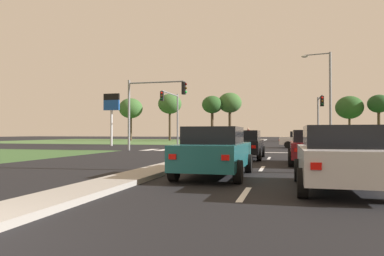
# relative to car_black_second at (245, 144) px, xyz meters

# --- Properties ---
(ground_plane) EXTENTS (200.00, 200.00, 0.00)m
(ground_plane) POSITION_rel_car_black_second_xyz_m (-2.26, 13.54, -0.77)
(ground_plane) COLOR black
(grass_verge_far_left) EXTENTS (35.00, 35.00, 0.01)m
(grass_verge_far_left) POSITION_rel_car_black_second_xyz_m (-27.76, 38.04, -0.77)
(grass_verge_far_left) COLOR #476B38
(grass_verge_far_left) RESTS_ON ground
(median_island_near) EXTENTS (1.20, 22.00, 0.14)m
(median_island_near) POSITION_rel_car_black_second_xyz_m (-2.26, -5.46, -0.70)
(median_island_near) COLOR gray
(median_island_near) RESTS_ON ground
(median_island_far) EXTENTS (1.20, 36.00, 0.14)m
(median_island_far) POSITION_rel_car_black_second_xyz_m (-2.26, 38.54, -0.70)
(median_island_far) COLOR gray
(median_island_far) RESTS_ON ground
(lane_dash_near) EXTENTS (0.14, 2.00, 0.01)m
(lane_dash_near) POSITION_rel_car_black_second_xyz_m (1.24, -11.30, -0.77)
(lane_dash_near) COLOR silver
(lane_dash_near) RESTS_ON ground
(lane_dash_second) EXTENTS (0.14, 2.00, 0.01)m
(lane_dash_second) POSITION_rel_car_black_second_xyz_m (1.24, -5.30, -0.77)
(lane_dash_second) COLOR silver
(lane_dash_second) RESTS_ON ground
(lane_dash_third) EXTENTS (0.14, 2.00, 0.01)m
(lane_dash_third) POSITION_rel_car_black_second_xyz_m (1.24, 0.70, -0.77)
(lane_dash_third) COLOR silver
(lane_dash_third) RESTS_ON ground
(edge_line_right) EXTENTS (0.14, 24.00, 0.01)m
(edge_line_right) POSITION_rel_car_black_second_xyz_m (4.59, -4.46, -0.77)
(edge_line_right) COLOR silver
(edge_line_right) RESTS_ON ground
(stop_bar_near) EXTENTS (6.40, 0.50, 0.01)m
(stop_bar_near) POSITION_rel_car_black_second_xyz_m (1.54, 6.54, -0.77)
(stop_bar_near) COLOR silver
(stop_bar_near) RESTS_ON ground
(crosswalk_bar_near) EXTENTS (0.70, 2.80, 0.01)m
(crosswalk_bar_near) POSITION_rel_car_black_second_xyz_m (-8.66, 8.34, -0.77)
(crosswalk_bar_near) COLOR silver
(crosswalk_bar_near) RESTS_ON ground
(crosswalk_bar_second) EXTENTS (0.70, 2.80, 0.01)m
(crosswalk_bar_second) POSITION_rel_car_black_second_xyz_m (-7.51, 8.34, -0.77)
(crosswalk_bar_second) COLOR silver
(crosswalk_bar_second) RESTS_ON ground
(crosswalk_bar_third) EXTENTS (0.70, 2.80, 0.01)m
(crosswalk_bar_third) POSITION_rel_car_black_second_xyz_m (-6.36, 8.34, -0.77)
(crosswalk_bar_third) COLOR silver
(crosswalk_bar_third) RESTS_ON ground
(crosswalk_bar_fourth) EXTENTS (0.70, 2.80, 0.01)m
(crosswalk_bar_fourth) POSITION_rel_car_black_second_xyz_m (-5.21, 8.34, -0.77)
(crosswalk_bar_fourth) COLOR silver
(crosswalk_bar_fourth) RESTS_ON ground
(crosswalk_bar_fifth) EXTENTS (0.70, 2.80, 0.01)m
(crosswalk_bar_fifth) POSITION_rel_car_black_second_xyz_m (-4.06, 8.34, -0.77)
(crosswalk_bar_fifth) COLOR silver
(crosswalk_bar_fifth) RESTS_ON ground
(crosswalk_bar_sixth) EXTENTS (0.70, 2.80, 0.01)m
(crosswalk_bar_sixth) POSITION_rel_car_black_second_xyz_m (-2.91, 8.34, -0.77)
(crosswalk_bar_sixth) COLOR silver
(crosswalk_bar_sixth) RESTS_ON ground
(car_black_second) EXTENTS (1.94, 4.49, 1.51)m
(car_black_second) POSITION_rel_car_black_second_xyz_m (0.00, 0.00, 0.00)
(car_black_second) COLOR black
(car_black_second) RESTS_ON ground
(car_navy_third) EXTENTS (2.07, 4.32, 1.53)m
(car_navy_third) POSITION_rel_car_black_second_xyz_m (-4.43, 32.16, 0.01)
(car_navy_third) COLOR #161E47
(car_navy_third) RESTS_ON ground
(car_maroon_fourth) EXTENTS (1.96, 4.19, 1.50)m
(car_maroon_fourth) POSITION_rel_car_black_second_xyz_m (3.20, -2.89, -0.01)
(car_maroon_fourth) COLOR maroon
(car_maroon_fourth) RESTS_ON ground
(car_blue_fifth) EXTENTS (2.07, 4.34, 1.61)m
(car_blue_fifth) POSITION_rel_car_black_second_xyz_m (-4.69, 23.89, 0.05)
(car_blue_fifth) COLOR navy
(car_blue_fifth) RESTS_ON ground
(car_silver_sixth) EXTENTS (2.02, 4.28, 1.55)m
(car_silver_sixth) POSITION_rel_car_black_second_xyz_m (3.38, -10.13, 0.02)
(car_silver_sixth) COLOR #B7B7BC
(car_silver_sixth) RESTS_ON ground
(car_teal_seventh) EXTENTS (2.05, 4.44, 1.56)m
(car_teal_seventh) POSITION_rel_car_black_second_xyz_m (-0.03, -8.24, 0.02)
(car_teal_seventh) COLOR #19565B
(car_teal_seventh) RESTS_ON ground
(car_white_eighth) EXTENTS (4.15, 2.06, 1.52)m
(car_white_eighth) POSITION_rel_car_black_second_xyz_m (3.55, 15.19, 0.01)
(car_white_eighth) COLOR silver
(car_white_eighth) RESTS_ON ground
(traffic_signal_near_left) EXTENTS (4.84, 0.32, 5.55)m
(traffic_signal_near_left) POSITION_rel_car_black_second_xyz_m (-8.10, 6.94, 3.07)
(traffic_signal_near_left) COLOR gray
(traffic_signal_near_left) RESTS_ON ground
(traffic_signal_far_right) EXTENTS (0.32, 4.74, 5.08)m
(traffic_signal_far_right) POSITION_rel_car_black_second_xyz_m (5.34, 18.34, 2.75)
(traffic_signal_far_right) COLOR gray
(traffic_signal_far_right) RESTS_ON ground
(traffic_signal_far_left) EXTENTS (0.32, 5.71, 5.85)m
(traffic_signal_far_left) POSITION_rel_car_black_second_xyz_m (-9.86, 18.07, 3.31)
(traffic_signal_far_left) COLOR gray
(traffic_signal_far_left) RESTS_ON ground
(street_lamp_second) EXTENTS (2.43, 0.60, 8.22)m
(street_lamp_second) POSITION_rel_car_black_second_xyz_m (5.53, 13.04, 3.88)
(street_lamp_second) COLOR gray
(street_lamp_second) RESTS_ON ground
(pedestrian_at_median) EXTENTS (0.34, 0.34, 1.88)m
(pedestrian_at_median) POSITION_rel_car_black_second_xyz_m (-2.50, 26.60, 0.52)
(pedestrian_at_median) COLOR maroon
(pedestrian_at_median) RESTS_ON median_island_far
(fuel_price_totem) EXTENTS (1.80, 0.24, 5.64)m
(fuel_price_totem) POSITION_rel_car_black_second_xyz_m (-16.13, 16.24, 3.34)
(fuel_price_totem) COLOR silver
(fuel_price_totem) RESTS_ON ground
(treeline_near) EXTENTS (4.37, 4.37, 7.82)m
(treeline_near) POSITION_rel_car_black_second_xyz_m (-25.73, 42.61, 5.14)
(treeline_near) COLOR #423323
(treeline_near) RESTS_ON ground
(treeline_second) EXTENTS (4.32, 4.32, 8.61)m
(treeline_second) POSITION_rel_car_black_second_xyz_m (-18.69, 44.30, 5.94)
(treeline_second) COLOR #423323
(treeline_second) RESTS_ON ground
(treeline_third) EXTENTS (3.45, 3.45, 7.62)m
(treeline_third) POSITION_rel_car_black_second_xyz_m (-9.88, 40.24, 5.28)
(treeline_third) COLOR #423323
(treeline_third) RESTS_ON ground
(treeline_fourth) EXTENTS (4.00, 4.00, 8.23)m
(treeline_fourth) POSITION_rel_car_black_second_xyz_m (-7.12, 41.66, 5.67)
(treeline_fourth) COLOR #423323
(treeline_fourth) RESTS_ON ground
(treeline_fifth) EXTENTS (4.43, 4.43, 7.47)m
(treeline_fifth) POSITION_rel_car_black_second_xyz_m (12.21, 44.71, 4.79)
(treeline_fifth) COLOR #423323
(treeline_fifth) RESTS_ON ground
(treeline_sixth) EXTENTS (3.37, 3.37, 7.44)m
(treeline_sixth) POSITION_rel_car_black_second_xyz_m (16.29, 43.32, 5.13)
(treeline_sixth) COLOR #423323
(treeline_sixth) RESTS_ON ground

